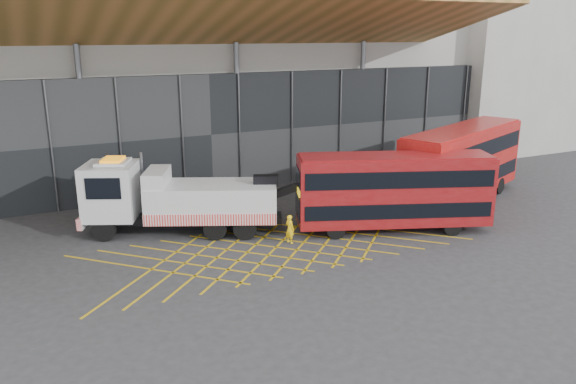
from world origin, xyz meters
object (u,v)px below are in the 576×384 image
recovery_truck (174,198)px  bus_second (462,161)px  bus_towed (394,189)px  worker (290,229)px

recovery_truck → bus_second: (18.22, -2.22, 0.72)m
bus_towed → bus_second: bus_second is taller
recovery_truck → worker: size_ratio=7.71×
recovery_truck → worker: 6.60m
bus_towed → bus_second: (7.27, 2.67, 0.31)m
recovery_truck → bus_second: bus_second is taller
recovery_truck → bus_towed: bearing=0.0°
bus_towed → worker: 6.23m
recovery_truck → bus_second: size_ratio=0.99×
recovery_truck → worker: (4.97, -4.16, -1.21)m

